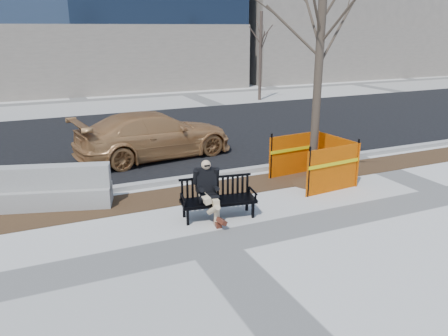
{
  "coord_description": "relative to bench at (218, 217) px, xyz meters",
  "views": [
    {
      "loc": [
        -2.85,
        -6.99,
        3.84
      ],
      "look_at": [
        1.02,
        1.64,
        0.87
      ],
      "focal_mm": 36.06,
      "sensor_mm": 36.0,
      "label": 1
    }
  ],
  "objects": [
    {
      "name": "ground",
      "position": [
        -0.62,
        -1.04,
        0.0
      ],
      "size": [
        120.0,
        120.0,
        0.0
      ],
      "primitive_type": "plane",
      "color": "beige",
      "rests_on": "ground"
    },
    {
      "name": "mulch_strip",
      "position": [
        -0.62,
        1.56,
        0.0
      ],
      "size": [
        40.0,
        1.2,
        0.02
      ],
      "primitive_type": "cube",
      "color": "#47301C",
      "rests_on": "ground"
    },
    {
      "name": "tree_fence",
      "position": [
        3.1,
        1.07,
        0.0
      ],
      "size": [
        2.66,
        2.66,
        6.12
      ],
      "primitive_type": null,
      "rotation": [
        0.0,
        0.0,
        0.09
      ],
      "color": "#FE6000",
      "rests_on": "ground"
    },
    {
      "name": "sedan",
      "position": [
        0.07,
        5.03,
        0.0
      ],
      "size": [
        5.07,
        2.63,
        1.4
      ],
      "primitive_type": "imported",
      "rotation": [
        0.0,
        0.0,
        1.71
      ],
      "color": "#AD7744",
      "rests_on": "ground"
    },
    {
      "name": "curb",
      "position": [
        -0.62,
        2.51,
        0.06
      ],
      "size": [
        60.0,
        0.25,
        0.12
      ],
      "primitive_type": "cube",
      "color": "#9E9B93",
      "rests_on": "ground"
    },
    {
      "name": "far_tree_right",
      "position": [
        8.46,
        13.8,
        0.0
      ],
      "size": [
        2.0,
        2.0,
        5.01
      ],
      "primitive_type": null,
      "rotation": [
        0.0,
        0.0,
        0.08
      ],
      "color": "#4B3B30",
      "rests_on": "ground"
    },
    {
      "name": "jersey_barrier_left",
      "position": [
        -3.53,
        2.15,
        0.0
      ],
      "size": [
        3.44,
        1.59,
        0.97
      ],
      "primitive_type": null,
      "rotation": [
        0.0,
        0.0,
        -0.28
      ],
      "color": "gray",
      "rests_on": "ground"
    },
    {
      "name": "bench",
      "position": [
        0.0,
        0.0,
        0.0
      ],
      "size": [
        1.67,
        0.81,
        0.85
      ],
      "primitive_type": null,
      "rotation": [
        0.0,
        0.0,
        -0.15
      ],
      "color": "black",
      "rests_on": "ground"
    },
    {
      "name": "seated_man",
      "position": [
        -0.22,
        0.08,
        0.0
      ],
      "size": [
        0.67,
        0.97,
        1.26
      ],
      "primitive_type": null,
      "rotation": [
        0.0,
        0.0,
        -0.15
      ],
      "color": "black",
      "rests_on": "ground"
    },
    {
      "name": "asphalt_street",
      "position": [
        -0.62,
        7.76,
        0.0
      ],
      "size": [
        60.0,
        10.4,
        0.01
      ],
      "primitive_type": "cube",
      "color": "black",
      "rests_on": "ground"
    }
  ]
}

